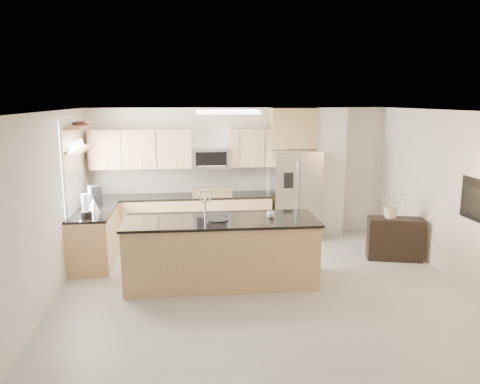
{
  "coord_description": "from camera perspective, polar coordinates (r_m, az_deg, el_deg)",
  "views": [
    {
      "loc": [
        -1.17,
        -6.07,
        2.77
      ],
      "look_at": [
        -0.24,
        1.3,
        1.29
      ],
      "focal_mm": 35.0,
      "sensor_mm": 36.0,
      "label": 1
    }
  ],
  "objects": [
    {
      "name": "floor",
      "position": [
        6.77,
        3.47,
        -12.86
      ],
      "size": [
        6.5,
        6.5,
        0.0
      ],
      "primitive_type": "plane",
      "color": "#A5A49D",
      "rests_on": "ground"
    },
    {
      "name": "ceiling",
      "position": [
        6.19,
        3.76,
        9.7
      ],
      "size": [
        6.0,
        6.5,
        0.02
      ],
      "primitive_type": "cube",
      "color": "white",
      "rests_on": "wall_back"
    },
    {
      "name": "wall_back",
      "position": [
        9.51,
        -0.04,
        2.39
      ],
      "size": [
        6.0,
        0.02,
        2.6
      ],
      "primitive_type": "cube",
      "color": "beige",
      "rests_on": "floor"
    },
    {
      "name": "wall_front",
      "position": [
        3.39,
        14.25,
        -14.75
      ],
      "size": [
        6.0,
        0.02,
        2.6
      ],
      "primitive_type": "cube",
      "color": "beige",
      "rests_on": "floor"
    },
    {
      "name": "wall_left",
      "position": [
        6.51,
        -23.34,
        -2.7
      ],
      "size": [
        0.02,
        6.5,
        2.6
      ],
      "primitive_type": "cube",
      "color": "beige",
      "rests_on": "floor"
    },
    {
      "name": "wall_right",
      "position": [
        7.51,
        26.73,
        -1.22
      ],
      "size": [
        0.02,
        6.5,
        2.6
      ],
      "primitive_type": "cube",
      "color": "beige",
      "rests_on": "floor"
    },
    {
      "name": "back_counter",
      "position": [
        9.29,
        -7.32,
        -3.13
      ],
      "size": [
        3.55,
        0.66,
        1.44
      ],
      "color": "tan",
      "rests_on": "floor"
    },
    {
      "name": "left_counter",
      "position": [
        8.39,
        -17.31,
        -5.22
      ],
      "size": [
        0.66,
        1.5,
        0.92
      ],
      "color": "tan",
      "rests_on": "floor"
    },
    {
      "name": "range",
      "position": [
        9.3,
        -3.46,
        -3.04
      ],
      "size": [
        0.76,
        0.64,
        1.14
      ],
      "color": "black",
      "rests_on": "floor"
    },
    {
      "name": "upper_cabinets",
      "position": [
        9.21,
        -8.01,
        5.28
      ],
      "size": [
        3.5,
        0.33,
        0.75
      ],
      "color": "tan",
      "rests_on": "wall_back"
    },
    {
      "name": "microwave",
      "position": [
        9.2,
        -3.6,
        4.15
      ],
      "size": [
        0.76,
        0.4,
        0.4
      ],
      "color": "silver",
      "rests_on": "upper_cabinets"
    },
    {
      "name": "refrigerator",
      "position": [
        9.41,
        6.67,
        -0.32
      ],
      "size": [
        0.92,
        0.78,
        1.78
      ],
      "color": "silver",
      "rests_on": "floor"
    },
    {
      "name": "partition_column",
      "position": [
        9.76,
        10.75,
        2.42
      ],
      "size": [
        0.6,
        0.3,
        2.6
      ],
      "primitive_type": "cube",
      "color": "silver",
      "rests_on": "floor"
    },
    {
      "name": "window",
      "position": [
        8.2,
        -19.87,
        2.77
      ],
      "size": [
        0.04,
        1.15,
        1.65
      ],
      "color": "white",
      "rests_on": "wall_left"
    },
    {
      "name": "shelf_lower",
      "position": [
        8.24,
        -19.0,
        4.96
      ],
      "size": [
        0.3,
        1.2,
        0.04
      ],
      "primitive_type": "cube",
      "color": "#96643C",
      "rests_on": "wall_left"
    },
    {
      "name": "shelf_upper",
      "position": [
        8.21,
        -19.16,
        7.53
      ],
      "size": [
        0.3,
        1.2,
        0.04
      ],
      "primitive_type": "cube",
      "color": "#96643C",
      "rests_on": "wall_left"
    },
    {
      "name": "ceiling_fixture",
      "position": [
        7.71,
        -1.48,
        9.73
      ],
      "size": [
        1.0,
        0.5,
        0.06
      ],
      "primitive_type": "cube",
      "color": "white",
      "rests_on": "ceiling"
    },
    {
      "name": "island",
      "position": [
        7.16,
        -2.33,
        -7.18
      ],
      "size": [
        2.93,
        1.11,
        1.43
      ],
      "rotation": [
        0.0,
        0.0,
        -0.02
      ],
      "color": "tan",
      "rests_on": "floor"
    },
    {
      "name": "credenza",
      "position": [
        8.64,
        18.34,
        -5.43
      ],
      "size": [
        0.99,
        0.62,
        0.74
      ],
      "primitive_type": "cube",
      "rotation": [
        0.0,
        0.0,
        -0.27
      ],
      "color": "black",
      "rests_on": "floor"
    },
    {
      "name": "cup",
      "position": [
        7.1,
        3.75,
        -2.77
      ],
      "size": [
        0.15,
        0.15,
        0.09
      ],
      "primitive_type": "imported",
      "rotation": [
        0.0,
        0.0,
        -0.37
      ],
      "color": "white",
      "rests_on": "island"
    },
    {
      "name": "platter",
      "position": [
        6.96,
        -2.79,
        -3.36
      ],
      "size": [
        0.41,
        0.41,
        0.02
      ],
      "primitive_type": "cylinder",
      "rotation": [
        0.0,
        0.0,
        -0.23
      ],
      "color": "black",
      "rests_on": "island"
    },
    {
      "name": "blender",
      "position": [
        7.72,
        -18.26,
        -1.85
      ],
      "size": [
        0.17,
        0.17,
        0.39
      ],
      "color": "black",
      "rests_on": "left_counter"
    },
    {
      "name": "kettle",
      "position": [
        8.06,
        -17.42,
        -1.58
      ],
      "size": [
        0.23,
        0.23,
        0.28
      ],
      "color": "silver",
      "rests_on": "left_counter"
    },
    {
      "name": "coffee_maker",
      "position": [
        8.6,
        -17.26,
        -0.49
      ],
      "size": [
        0.27,
        0.29,
        0.36
      ],
      "color": "black",
      "rests_on": "left_counter"
    },
    {
      "name": "bowl",
      "position": [
        8.42,
        -18.89,
        8.04
      ],
      "size": [
        0.4,
        0.4,
        0.09
      ],
      "primitive_type": "imported",
      "rotation": [
        0.0,
        0.0,
        -0.14
      ],
      "color": "silver",
      "rests_on": "shelf_upper"
    },
    {
      "name": "flower_vase",
      "position": [
        8.49,
        18.14,
        -0.77
      ],
      "size": [
        0.76,
        0.71,
        0.68
      ],
      "primitive_type": "imported",
      "rotation": [
        0.0,
        0.0,
        -0.34
      ],
      "color": "beige",
      "rests_on": "credenza"
    },
    {
      "name": "television",
      "position": [
        7.29,
        27.04,
        -1.19
      ],
      "size": [
        0.14,
        1.08,
        0.62
      ],
      "primitive_type": "imported",
      "rotation": [
        0.0,
        0.0,
        1.57
      ],
      "color": "black",
      "rests_on": "wall_right"
    }
  ]
}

